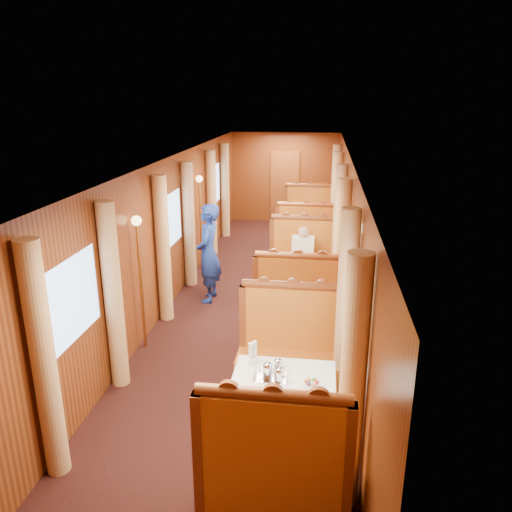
% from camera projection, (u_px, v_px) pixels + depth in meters
% --- Properties ---
extents(floor, '(3.00, 12.00, 0.01)m').
position_uv_depth(floor, '(257.00, 303.00, 8.74)').
color(floor, black).
rests_on(floor, ground).
extents(ceiling, '(3.00, 12.00, 0.01)m').
position_uv_depth(ceiling, '(257.00, 160.00, 7.97)').
color(ceiling, silver).
rests_on(ceiling, wall_left).
extents(wall_far, '(3.00, 0.01, 2.50)m').
position_uv_depth(wall_far, '(285.00, 178.00, 14.01)').
color(wall_far, brown).
rests_on(wall_far, floor).
extents(wall_left, '(0.01, 12.00, 2.50)m').
position_uv_depth(wall_left, '(170.00, 232.00, 8.55)').
color(wall_left, brown).
rests_on(wall_left, floor).
extents(wall_right, '(0.01, 12.00, 2.50)m').
position_uv_depth(wall_right, '(347.00, 238.00, 8.17)').
color(wall_right, brown).
rests_on(wall_right, floor).
extents(doorway_far, '(0.80, 0.04, 2.00)m').
position_uv_depth(doorway_far, '(285.00, 187.00, 14.06)').
color(doorway_far, brown).
rests_on(doorway_far, floor).
extents(table_near, '(1.05, 0.72, 0.75)m').
position_uv_depth(table_near, '(283.00, 407.00, 5.23)').
color(table_near, white).
rests_on(table_near, floor).
extents(banquette_near_fwd, '(1.30, 0.55, 1.34)m').
position_uv_depth(banquette_near_fwd, '(274.00, 472.00, 4.26)').
color(banquette_near_fwd, '#AF4313').
rests_on(banquette_near_fwd, floor).
extents(banquette_near_aft, '(1.30, 0.55, 1.34)m').
position_uv_depth(banquette_near_aft, '(290.00, 355.00, 6.17)').
color(banquette_near_aft, '#AF4313').
rests_on(banquette_near_aft, floor).
extents(table_mid, '(1.05, 0.72, 0.75)m').
position_uv_depth(table_mid, '(300.00, 286.00, 8.53)').
color(table_mid, white).
rests_on(table_mid, floor).
extents(banquette_mid_fwd, '(1.30, 0.55, 1.34)m').
position_uv_depth(banquette_mid_fwd, '(297.00, 307.00, 7.56)').
color(banquette_mid_fwd, '#AF4313').
rests_on(banquette_mid_fwd, floor).
extents(banquette_mid_aft, '(1.30, 0.55, 1.34)m').
position_uv_depth(banquette_mid_aft, '(303.00, 264.00, 9.47)').
color(banquette_mid_aft, '#AF4313').
rests_on(banquette_mid_aft, floor).
extents(table_far, '(1.05, 0.72, 0.75)m').
position_uv_depth(table_far, '(307.00, 232.00, 11.83)').
color(table_far, white).
rests_on(table_far, floor).
extents(banquette_far_fwd, '(1.30, 0.55, 1.34)m').
position_uv_depth(banquette_far_fwd, '(306.00, 242.00, 10.86)').
color(banquette_far_fwd, '#AF4313').
rests_on(banquette_far_fwd, floor).
extents(banquette_far_aft, '(1.30, 0.55, 1.34)m').
position_uv_depth(banquette_far_aft, '(309.00, 220.00, 12.77)').
color(banquette_far_aft, '#AF4313').
rests_on(banquette_far_aft, floor).
extents(tea_tray, '(0.34, 0.26, 0.01)m').
position_uv_depth(tea_tray, '(270.00, 377.00, 5.08)').
color(tea_tray, silver).
rests_on(tea_tray, table_near).
extents(teapot_left, '(0.19, 0.15, 0.14)m').
position_uv_depth(teapot_left, '(268.00, 372.00, 5.05)').
color(teapot_left, silver).
rests_on(teapot_left, tea_tray).
extents(teapot_right, '(0.18, 0.16, 0.12)m').
position_uv_depth(teapot_right, '(279.00, 376.00, 4.98)').
color(teapot_right, silver).
rests_on(teapot_right, tea_tray).
extents(teapot_back, '(0.18, 0.15, 0.12)m').
position_uv_depth(teapot_back, '(278.00, 367.00, 5.15)').
color(teapot_back, silver).
rests_on(teapot_back, tea_tray).
extents(fruit_plate, '(0.21, 0.21, 0.05)m').
position_uv_depth(fruit_plate, '(311.00, 383.00, 4.95)').
color(fruit_plate, white).
rests_on(fruit_plate, table_near).
extents(cup_inboard, '(0.08, 0.08, 0.26)m').
position_uv_depth(cup_inboard, '(251.00, 357.00, 5.27)').
color(cup_inboard, white).
rests_on(cup_inboard, table_near).
extents(cup_outboard, '(0.08, 0.08, 0.26)m').
position_uv_depth(cup_outboard, '(254.00, 355.00, 5.31)').
color(cup_outboard, white).
rests_on(cup_outboard, table_near).
extents(rose_vase_mid, '(0.06, 0.06, 0.36)m').
position_uv_depth(rose_vase_mid, '(301.00, 254.00, 8.39)').
color(rose_vase_mid, silver).
rests_on(rose_vase_mid, table_mid).
extents(rose_vase_far, '(0.06, 0.06, 0.36)m').
position_uv_depth(rose_vase_far, '(309.00, 209.00, 11.69)').
color(rose_vase_far, silver).
rests_on(rose_vase_far, table_far).
extents(window_left_near, '(0.01, 1.20, 0.90)m').
position_uv_depth(window_left_near, '(71.00, 301.00, 5.18)').
color(window_left_near, '#87ADDD').
rests_on(window_left_near, wall_left).
extents(curtain_left_near_a, '(0.22, 0.22, 2.35)m').
position_uv_depth(curtain_left_near_a, '(44.00, 363.00, 4.52)').
color(curtain_left_near_a, tan).
rests_on(curtain_left_near_a, floor).
extents(curtain_left_near_b, '(0.22, 0.22, 2.35)m').
position_uv_depth(curtain_left_near_b, '(113.00, 297.00, 5.99)').
color(curtain_left_near_b, tan).
rests_on(curtain_left_near_b, floor).
extents(window_right_near, '(0.01, 1.20, 0.90)m').
position_uv_depth(window_right_near, '(361.00, 317.00, 4.81)').
color(window_right_near, '#87ADDD').
rests_on(window_right_near, wall_right).
extents(curtain_right_near_a, '(0.22, 0.22, 2.35)m').
position_uv_depth(curtain_right_near_a, '(353.00, 386.00, 4.17)').
color(curtain_right_near_a, tan).
rests_on(curtain_right_near_a, floor).
extents(curtain_right_near_b, '(0.22, 0.22, 2.35)m').
position_uv_depth(curtain_right_near_b, '(346.00, 310.00, 5.64)').
color(curtain_right_near_b, tan).
rests_on(curtain_right_near_b, floor).
extents(window_left_mid, '(0.01, 1.20, 0.90)m').
position_uv_depth(window_left_mid, '(170.00, 220.00, 8.48)').
color(window_left_mid, '#87ADDD').
rests_on(window_left_mid, wall_left).
extents(curtain_left_mid_a, '(0.22, 0.22, 2.35)m').
position_uv_depth(curtain_left_mid_a, '(163.00, 250.00, 7.82)').
color(curtain_left_mid_a, tan).
rests_on(curtain_left_mid_a, floor).
extents(curtain_left_mid_b, '(0.22, 0.22, 2.35)m').
position_uv_depth(curtain_left_mid_b, '(189.00, 225.00, 9.29)').
color(curtain_left_mid_b, tan).
rests_on(curtain_left_mid_b, floor).
extents(window_right_mid, '(0.01, 1.20, 0.90)m').
position_uv_depth(window_right_mid, '(347.00, 226.00, 8.11)').
color(window_right_mid, '#87ADDD').
rests_on(window_right_mid, wall_right).
extents(curtain_right_mid_a, '(0.22, 0.22, 2.35)m').
position_uv_depth(curtain_right_mid_a, '(341.00, 257.00, 7.47)').
color(curtain_right_mid_a, tan).
rests_on(curtain_right_mid_a, floor).
extents(curtain_right_mid_b, '(0.22, 0.22, 2.35)m').
position_uv_depth(curtain_right_mid_b, '(339.00, 230.00, 8.94)').
color(curtain_right_mid_b, tan).
rests_on(curtain_right_mid_b, floor).
extents(window_left_far, '(0.01, 1.20, 0.90)m').
position_uv_depth(window_left_far, '(214.00, 185.00, 11.78)').
color(window_left_far, '#87ADDD').
rests_on(window_left_far, wall_left).
extents(curtain_left_far_a, '(0.22, 0.22, 2.35)m').
position_uv_depth(curtain_left_far_a, '(212.00, 203.00, 11.12)').
color(curtain_left_far_a, tan).
rests_on(curtain_left_far_a, floor).
extents(curtain_left_far_b, '(0.22, 0.22, 2.35)m').
position_uv_depth(curtain_left_far_b, '(225.00, 191.00, 12.59)').
color(curtain_left_far_b, tan).
rests_on(curtain_left_far_b, floor).
extents(window_right_far, '(0.01, 1.20, 0.90)m').
position_uv_depth(window_right_far, '(341.00, 188.00, 11.40)').
color(window_right_far, '#87ADDD').
rests_on(window_right_far, wall_right).
extents(curtain_right_far_a, '(0.22, 0.22, 2.35)m').
position_uv_depth(curtain_right_far_a, '(337.00, 207.00, 10.77)').
color(curtain_right_far_a, tan).
rests_on(curtain_right_far_a, floor).
extents(curtain_right_far_b, '(0.22, 0.22, 2.35)m').
position_uv_depth(curtain_right_far_b, '(335.00, 193.00, 12.24)').
color(curtain_right_far_b, tan).
rests_on(curtain_right_far_b, floor).
extents(sconce_left_fore, '(0.14, 0.14, 1.95)m').
position_uv_depth(sconce_left_fore, '(139.00, 256.00, 6.84)').
color(sconce_left_fore, '#BF8C3F').
rests_on(sconce_left_fore, floor).
extents(sconce_right_fore, '(0.14, 0.14, 1.95)m').
position_uv_depth(sconce_right_fore, '(345.00, 265.00, 6.49)').
color(sconce_right_fore, '#BF8C3F').
rests_on(sconce_right_fore, floor).
extents(sconce_left_aft, '(0.14, 0.14, 1.95)m').
position_uv_depth(sconce_left_aft, '(200.00, 203.00, 10.14)').
color(sconce_left_aft, '#BF8C3F').
rests_on(sconce_left_aft, floor).
extents(sconce_right_aft, '(0.14, 0.14, 1.95)m').
position_uv_depth(sconce_right_aft, '(339.00, 207.00, 9.79)').
color(sconce_right_aft, '#BF8C3F').
rests_on(sconce_right_aft, floor).
extents(steward, '(0.44, 0.65, 1.74)m').
position_uv_depth(steward, '(208.00, 253.00, 8.64)').
color(steward, navy).
rests_on(steward, floor).
extents(passenger, '(0.40, 0.44, 0.76)m').
position_uv_depth(passenger, '(303.00, 252.00, 9.14)').
color(passenger, beige).
rests_on(passenger, banquette_mid_aft).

